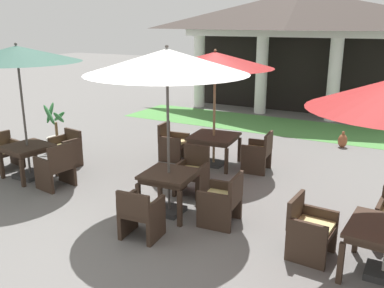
# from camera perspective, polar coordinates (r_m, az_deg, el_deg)

# --- Properties ---
(ground_plane) EXTENTS (60.00, 60.00, 0.00)m
(ground_plane) POSITION_cam_1_polar(r_m,az_deg,el_deg) (7.17, -8.17, -10.58)
(ground_plane) COLOR slate
(background_pavilion) EXTENTS (8.78, 2.41, 4.22)m
(background_pavilion) POSITION_cam_1_polar(r_m,az_deg,el_deg) (15.10, 14.49, 15.62)
(background_pavilion) COLOR white
(background_pavilion) RESTS_ON ground
(lawn_strip) EXTENTS (10.58, 2.43, 0.01)m
(lawn_strip) POSITION_cam_1_polar(r_m,az_deg,el_deg) (13.80, 11.68, 2.41)
(lawn_strip) COLOR #519347
(lawn_strip) RESTS_ON ground
(patio_table_near_foreground) EXTENTS (1.12, 1.12, 0.71)m
(patio_table_near_foreground) POSITION_cam_1_polar(r_m,az_deg,el_deg) (9.70, 2.98, 0.66)
(patio_table_near_foreground) COLOR #38281E
(patio_table_near_foreground) RESTS_ON ground
(patio_umbrella_near_foreground) EXTENTS (2.60, 2.60, 2.65)m
(patio_umbrella_near_foreground) POSITION_cam_1_polar(r_m,az_deg,el_deg) (9.38, 3.14, 11.17)
(patio_umbrella_near_foreground) COLOR #2D2D2D
(patio_umbrella_near_foreground) RESTS_ON ground
(patio_chair_near_foreground_east) EXTENTS (0.61, 0.67, 0.89)m
(patio_chair_near_foreground_east) POSITION_cam_1_polar(r_m,az_deg,el_deg) (9.45, 8.98, -1.21)
(patio_chair_near_foreground_east) COLOR #38281E
(patio_chair_near_foreground_east) RESTS_ON ground
(patio_chair_near_foreground_west) EXTENTS (0.64, 0.63, 0.88)m
(patio_chair_near_foreground_west) POSITION_cam_1_polar(r_m,az_deg,el_deg) (10.16, -2.65, 0.07)
(patio_chair_near_foreground_west) COLOR #38281E
(patio_chair_near_foreground_west) RESTS_ON ground
(patio_table_mid_left) EXTENTS (0.91, 0.91, 0.75)m
(patio_table_mid_left) POSITION_cam_1_polar(r_m,az_deg,el_deg) (7.23, -3.14, -4.68)
(patio_table_mid_left) COLOR #38281E
(patio_table_mid_left) RESTS_ON ground
(patio_umbrella_mid_left) EXTENTS (2.65, 2.65, 2.87)m
(patio_umbrella_mid_left) POSITION_cam_1_polar(r_m,az_deg,el_deg) (6.79, -3.40, 10.93)
(patio_umbrella_mid_left) COLOR #2D2D2D
(patio_umbrella_mid_left) RESTS_ON ground
(patio_chair_mid_left_south) EXTENTS (0.61, 0.56, 0.81)m
(patio_chair_mid_left_south) POSITION_cam_1_polar(r_m,az_deg,el_deg) (6.55, -6.99, -9.35)
(patio_chair_mid_left_south) COLOR #38281E
(patio_chair_mid_left_south) RESTS_ON ground
(patio_chair_mid_left_east) EXTENTS (0.64, 0.67, 0.86)m
(patio_chair_mid_left_east) POSITION_cam_1_polar(r_m,az_deg,el_deg) (6.96, 4.12, -7.67)
(patio_chair_mid_left_east) COLOR #38281E
(patio_chair_mid_left_east) RESTS_ON ground
(patio_chair_mid_left_north) EXTENTS (0.60, 0.63, 0.91)m
(patio_chair_mid_left_north) POSITION_cam_1_polar(r_m,az_deg,el_deg) (8.14, -0.00, -4.01)
(patio_chair_mid_left_north) COLOR #38281E
(patio_chair_mid_left_north) RESTS_ON ground
(patio_table_mid_right) EXTENTS (0.99, 0.99, 0.71)m
(patio_table_mid_right) POSITION_cam_1_polar(r_m,az_deg,el_deg) (9.56, -21.34, -0.76)
(patio_table_mid_right) COLOR #38281E
(patio_table_mid_right) RESTS_ON ground
(patio_umbrella_mid_right) EXTENTS (2.53, 2.53, 2.82)m
(patio_umbrella_mid_right) POSITION_cam_1_polar(r_m,az_deg,el_deg) (9.22, -22.60, 10.97)
(patio_umbrella_mid_right) COLOR #2D2D2D
(patio_umbrella_mid_right) RESTS_ON ground
(patio_chair_mid_right_east) EXTENTS (0.64, 0.68, 0.93)m
(patio_chair_mid_right_east) POSITION_cam_1_polar(r_m,az_deg,el_deg) (8.82, -17.88, -3.03)
(patio_chair_mid_right_east) COLOR #38281E
(patio_chair_mid_right_east) RESTS_ON ground
(patio_chair_mid_right_west) EXTENTS (0.64, 0.68, 0.81)m
(patio_chair_mid_right_west) POSITION_cam_1_polar(r_m,az_deg,el_deg) (10.44, -24.02, -0.97)
(patio_chair_mid_right_west) COLOR #38281E
(patio_chair_mid_right_west) RESTS_ON ground
(patio_chair_mid_right_north) EXTENTS (0.65, 0.60, 0.82)m
(patio_chair_mid_right_north) POSITION_cam_1_polar(r_m,az_deg,el_deg) (10.11, -16.58, -0.60)
(patio_chair_mid_right_north) COLOR #38281E
(patio_chair_mid_right_north) RESTS_ON ground
(patio_chair_far_back_west) EXTENTS (0.60, 0.64, 0.86)m
(patio_chair_far_back_west) POSITION_cam_1_polar(r_m,az_deg,el_deg) (6.26, 15.63, -11.06)
(patio_chair_far_back_west) COLOR #38281E
(patio_chair_far_back_west) RESTS_ON ground
(potted_palm_left_edge) EXTENTS (0.54, 0.54, 1.24)m
(potted_palm_left_edge) POSITION_cam_1_polar(r_m,az_deg,el_deg) (11.48, -17.79, 0.71)
(potted_palm_left_edge) COLOR #B2AD9E
(potted_palm_left_edge) RESTS_ON ground
(terracotta_urn) EXTENTS (0.24, 0.24, 0.44)m
(terracotta_urn) POSITION_cam_1_polar(r_m,az_deg,el_deg) (11.86, 19.70, 0.44)
(terracotta_urn) COLOR brown
(terracotta_urn) RESTS_ON ground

